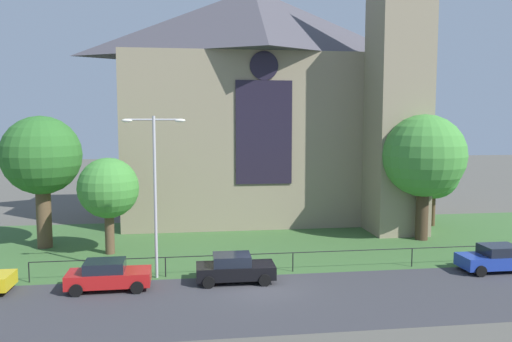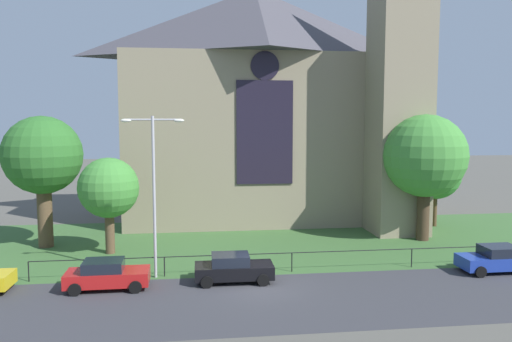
{
  "view_description": "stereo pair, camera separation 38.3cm",
  "coord_description": "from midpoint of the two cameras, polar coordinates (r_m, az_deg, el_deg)",
  "views": [
    {
      "loc": [
        -3.72,
        -25.52,
        8.72
      ],
      "look_at": [
        0.92,
        8.0,
        5.28
      ],
      "focal_mm": 35.77,
      "sensor_mm": 36.0,
      "label": 1
    },
    {
      "loc": [
        -3.34,
        -25.57,
        8.72
      ],
      "look_at": [
        0.92,
        8.0,
        5.28
      ],
      "focal_mm": 35.77,
      "sensor_mm": 36.0,
      "label": 2
    }
  ],
  "objects": [
    {
      "name": "parked_car_red",
      "position": [
        27.82,
        -15.96,
        -11.09
      ],
      "size": [
        4.22,
        2.06,
        1.51
      ],
      "rotation": [
        0.0,
        0.0,
        0.01
      ],
      "color": "#B21919",
      "rests_on": "ground"
    },
    {
      "name": "parked_car_blue",
      "position": [
        32.77,
        25.64,
        -8.87
      ],
      "size": [
        4.2,
        2.03,
        1.51
      ],
      "rotation": [
        0.0,
        0.0,
        3.14
      ],
      "color": "#1E3899",
      "rests_on": "ground"
    },
    {
      "name": "tree_right_near",
      "position": [
        38.39,
        18.64,
        1.54
      ],
      "size": [
        5.92,
        5.92,
        9.09
      ],
      "color": "#423021",
      "rests_on": "ground"
    },
    {
      "name": "tree_left_far",
      "position": [
        37.24,
        -22.5,
        1.49
      ],
      "size": [
        5.29,
        5.29,
        8.97
      ],
      "color": "brown",
      "rests_on": "ground"
    },
    {
      "name": "iron_railing",
      "position": [
        29.68,
        4.41,
        -9.36
      ],
      "size": [
        28.94,
        0.07,
        1.13
      ],
      "color": "black",
      "rests_on": "ground"
    },
    {
      "name": "road_asphalt",
      "position": [
        25.36,
        1.25,
        -14.31
      ],
      "size": [
        120.0,
        8.0,
        0.01
      ],
      "primitive_type": "cube",
      "color": "#38383D",
      "rests_on": "ground"
    },
    {
      "name": "streetlamp_near",
      "position": [
        28.18,
        -10.98,
        -0.66
      ],
      "size": [
        3.37,
        0.26,
        8.91
      ],
      "color": "#B2B2B7",
      "rests_on": "ground"
    },
    {
      "name": "ground",
      "position": [
        36.77,
        -1.53,
        -7.92
      ],
      "size": [
        160.0,
        160.0,
        0.0
      ],
      "primitive_type": "plane",
      "color": "#56544C"
    },
    {
      "name": "church_building",
      "position": [
        45.01,
        1.22,
        7.78
      ],
      "size": [
        23.2,
        16.2,
        26.0
      ],
      "color": "gray",
      "rests_on": "ground"
    },
    {
      "name": "tree_left_near",
      "position": [
        34.21,
        -15.85,
        -1.88
      ],
      "size": [
        3.91,
        3.91,
        6.28
      ],
      "color": "brown",
      "rests_on": "ground"
    },
    {
      "name": "tree_right_far",
      "position": [
        43.92,
        19.71,
        -0.36
      ],
      "size": [
        4.04,
        4.04,
        6.31
      ],
      "color": "#4C3823",
      "rests_on": "ground"
    },
    {
      "name": "grass_verge",
      "position": [
        34.84,
        -1.2,
        -8.69
      ],
      "size": [
        120.0,
        20.0,
        0.01
      ],
      "primitive_type": "cube",
      "color": "#3D6633",
      "rests_on": "ground"
    },
    {
      "name": "parked_car_black",
      "position": [
        27.91,
        -2.17,
        -10.81
      ],
      "size": [
        4.23,
        2.08,
        1.51
      ],
      "rotation": [
        0.0,
        0.0,
        -0.02
      ],
      "color": "black",
      "rests_on": "ground"
    }
  ]
}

